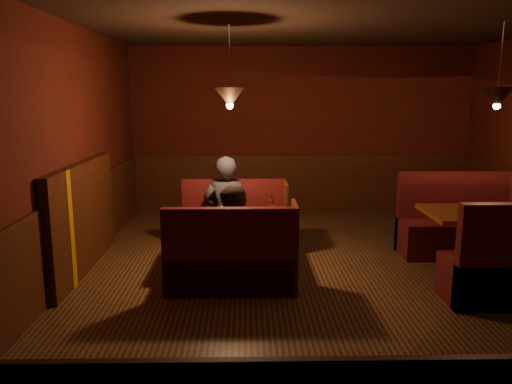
{
  "coord_description": "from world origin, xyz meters",
  "views": [
    {
      "loc": [
        -0.98,
        -5.39,
        2.09
      ],
      "look_at": [
        -0.87,
        0.39,
        0.95
      ],
      "focal_mm": 35.0,
      "sensor_mm": 36.0,
      "label": 1
    }
  ],
  "objects_px": {
    "main_bench_near": "(232,265)",
    "diner_a": "(226,191)",
    "second_bench_far": "(457,229)",
    "diner_b": "(237,221)",
    "main_bench_far": "(235,229)",
    "main_table": "(232,227)",
    "second_table": "(485,228)"
  },
  "relations": [
    {
      "from": "diner_a",
      "to": "main_table",
      "type": "bearing_deg",
      "value": 102.16
    },
    {
      "from": "main_bench_near",
      "to": "second_bench_far",
      "type": "xyz_separation_m",
      "value": [
        2.94,
        1.25,
        0.04
      ]
    },
    {
      "from": "main_bench_near",
      "to": "diner_a",
      "type": "relative_size",
      "value": 0.85
    },
    {
      "from": "second_bench_far",
      "to": "diner_a",
      "type": "relative_size",
      "value": 0.92
    },
    {
      "from": "main_table",
      "to": "main_bench_near",
      "type": "xyz_separation_m",
      "value": [
        0.01,
        -0.72,
        -0.22
      ]
    },
    {
      "from": "second_bench_far",
      "to": "second_table",
      "type": "bearing_deg",
      "value": -92.2
    },
    {
      "from": "main_bench_near",
      "to": "diner_a",
      "type": "distance_m",
      "value": 1.52
    },
    {
      "from": "main_bench_far",
      "to": "second_table",
      "type": "height_order",
      "value": "main_bench_far"
    },
    {
      "from": "main_table",
      "to": "second_table",
      "type": "height_order",
      "value": "main_table"
    },
    {
      "from": "second_table",
      "to": "main_bench_near",
      "type": "bearing_deg",
      "value": -171.49
    },
    {
      "from": "second_table",
      "to": "second_bench_far",
      "type": "xyz_separation_m",
      "value": [
        0.03,
        0.82,
        -0.23
      ]
    },
    {
      "from": "second_bench_far",
      "to": "diner_b",
      "type": "relative_size",
      "value": 1.02
    },
    {
      "from": "main_table",
      "to": "diner_a",
      "type": "height_order",
      "value": "diner_a"
    },
    {
      "from": "main_bench_far",
      "to": "second_table",
      "type": "relative_size",
      "value": 1.03
    },
    {
      "from": "main_table",
      "to": "main_bench_far",
      "type": "bearing_deg",
      "value": 88.95
    },
    {
      "from": "main_bench_far",
      "to": "main_bench_near",
      "type": "height_order",
      "value": "same"
    },
    {
      "from": "second_table",
      "to": "diner_b",
      "type": "relative_size",
      "value": 0.93
    },
    {
      "from": "second_table",
      "to": "diner_b",
      "type": "bearing_deg",
      "value": -174.73
    },
    {
      "from": "second_table",
      "to": "second_bench_far",
      "type": "bearing_deg",
      "value": 87.8
    },
    {
      "from": "second_bench_far",
      "to": "diner_b",
      "type": "distance_m",
      "value": 3.11
    },
    {
      "from": "second_table",
      "to": "second_bench_far",
      "type": "height_order",
      "value": "second_bench_far"
    },
    {
      "from": "main_table",
      "to": "second_bench_far",
      "type": "xyz_separation_m",
      "value": [
        2.96,
        0.53,
        -0.18
      ]
    },
    {
      "from": "main_table",
      "to": "second_table",
      "type": "bearing_deg",
      "value": -5.63
    },
    {
      "from": "main_bench_far",
      "to": "main_table",
      "type": "bearing_deg",
      "value": -91.05
    },
    {
      "from": "second_table",
      "to": "diner_a",
      "type": "distance_m",
      "value": 3.19
    },
    {
      "from": "main_bench_near",
      "to": "diner_b",
      "type": "relative_size",
      "value": 0.95
    },
    {
      "from": "main_table",
      "to": "second_bench_far",
      "type": "relative_size",
      "value": 0.85
    },
    {
      "from": "main_bench_far",
      "to": "diner_a",
      "type": "xyz_separation_m",
      "value": [
        -0.12,
        -0.03,
        0.52
      ]
    },
    {
      "from": "main_bench_near",
      "to": "diner_a",
      "type": "xyz_separation_m",
      "value": [
        -0.12,
        1.42,
        0.52
      ]
    },
    {
      "from": "diner_b",
      "to": "main_bench_near",
      "type": "bearing_deg",
      "value": -102.33
    },
    {
      "from": "second_table",
      "to": "second_bench_far",
      "type": "relative_size",
      "value": 0.9
    },
    {
      "from": "main_table",
      "to": "diner_a",
      "type": "bearing_deg",
      "value": 98.45
    }
  ]
}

